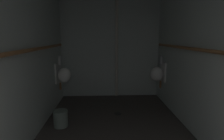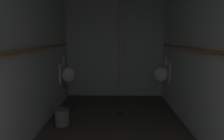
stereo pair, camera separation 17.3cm
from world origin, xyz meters
The scene contains 10 objects.
wall_left centered at (-1.25, 2.21, 1.20)m, with size 0.06×4.54×2.41m, color #B2BEB9.
wall_right centered at (1.25, 2.21, 1.20)m, with size 0.06×4.54×2.41m, color #B2BEB9.
wall_back centered at (0.00, 4.45, 1.20)m, with size 2.57×0.06×2.41m, color #B2BEB9.
urinal_left_mid centered at (-1.08, 3.86, 0.69)m, with size 0.32×0.30×0.76m.
urinal_right_mid centered at (1.08, 3.90, 0.69)m, with size 0.32×0.30×0.76m.
supply_pipe_left centered at (-1.16, 2.20, 1.34)m, with size 0.06×3.77×0.06m.
supply_pipe_right centered at (1.16, 2.21, 1.34)m, with size 0.06×3.85×0.06m.
standpipe_back_wall centered at (0.15, 4.34, 1.20)m, with size 0.07×0.07×2.36m, color beige.
floor_drain centered at (0.10, 3.25, 0.00)m, with size 0.14×0.14×0.01m, color black.
waste_bin centered at (-0.92, 2.78, 0.14)m, with size 0.24×0.24×0.28m, color slate.
Camera 2 is at (0.00, -0.21, 1.51)m, focal length 29.42 mm.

